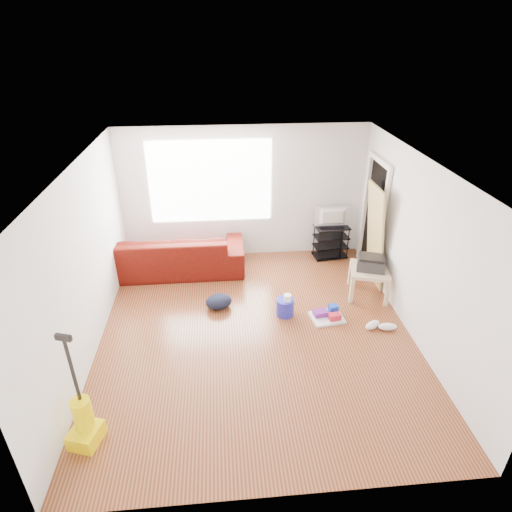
{
  "coord_description": "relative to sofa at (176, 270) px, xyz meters",
  "views": [
    {
      "loc": [
        -0.45,
        -4.98,
        4.01
      ],
      "look_at": [
        0.06,
        0.6,
        0.96
      ],
      "focal_mm": 30.0,
      "sensor_mm": 36.0,
      "label": 1
    }
  ],
  "objects": [
    {
      "name": "toilet_paper",
      "position": [
        1.82,
        -1.57,
        0.19
      ],
      "size": [
        0.11,
        0.11,
        0.1
      ],
      "primitive_type": "cylinder",
      "color": "white",
      "rests_on": "bucket"
    },
    {
      "name": "side_table",
      "position": [
        3.26,
        -1.11,
        0.42
      ],
      "size": [
        0.75,
        0.75,
        0.5
      ],
      "rotation": [
        0.0,
        0.0,
        -0.25
      ],
      "color": "tan",
      "rests_on": "ground"
    },
    {
      "name": "tv_stand",
      "position": [
        2.96,
        0.27,
        0.33
      ],
      "size": [
        0.68,
        0.44,
        0.64
      ],
      "rotation": [
        0.0,
        0.0,
        0.12
      ],
      "color": "black",
      "rests_on": "ground"
    },
    {
      "name": "vacuum",
      "position": [
        -0.69,
        -3.62,
        0.26
      ],
      "size": [
        0.38,
        0.41,
        1.4
      ],
      "rotation": [
        0.0,
        0.0,
        -0.31
      ],
      "color": "#FFE200",
      "rests_on": "ground"
    },
    {
      "name": "printer",
      "position": [
        3.26,
        -1.11,
        0.61
      ],
      "size": [
        0.52,
        0.46,
        0.23
      ],
      "rotation": [
        0.0,
        0.0,
        -0.33
      ],
      "color": "#282828",
      "rests_on": "side_table"
    },
    {
      "name": "door_panel",
      "position": [
        3.44,
        -0.68,
        0.0
      ],
      "size": [
        0.22,
        0.71,
        1.76
      ],
      "primitive_type": "cube",
      "rotation": [
        0.0,
        -0.1,
        0.0
      ],
      "color": "tan",
      "rests_on": "ground"
    },
    {
      "name": "room",
      "position": [
        1.38,
        -1.8,
        1.25
      ],
      "size": [
        4.51,
        5.01,
        2.51
      ],
      "color": "#5B2817",
      "rests_on": "ground"
    },
    {
      "name": "cleaning_tray",
      "position": [
        2.44,
        -1.69,
        0.05
      ],
      "size": [
        0.53,
        0.45,
        0.17
      ],
      "rotation": [
        0.0,
        0.0,
        0.15
      ],
      "color": "white",
      "rests_on": "ground"
    },
    {
      "name": "tv",
      "position": [
        2.96,
        0.27,
        0.83
      ],
      "size": [
        0.65,
        0.09,
        0.38
      ],
      "primitive_type": "imported",
      "rotation": [
        0.0,
        0.0,
        3.14
      ],
      "color": "black",
      "rests_on": "tv_stand"
    },
    {
      "name": "sneakers",
      "position": [
        3.16,
        -2.03,
        0.06
      ],
      "size": [
        0.5,
        0.26,
        0.11
      ],
      "rotation": [
        0.0,
        0.0,
        0.09
      ],
      "color": "white",
      "rests_on": "ground"
    },
    {
      "name": "sofa",
      "position": [
        0.0,
        0.0,
        0.0
      ],
      "size": [
        2.49,
        0.97,
        0.73
      ],
      "primitive_type": "imported",
      "rotation": [
        0.0,
        0.0,
        3.14
      ],
      "color": "#420504",
      "rests_on": "ground"
    },
    {
      "name": "bucket",
      "position": [
        1.8,
        -1.54,
        0.0
      ],
      "size": [
        0.31,
        0.31,
        0.28
      ],
      "primitive_type": "cylinder",
      "rotation": [
        0.0,
        0.0,
        0.15
      ],
      "color": "#2225AB",
      "rests_on": "ground"
    },
    {
      "name": "backpack",
      "position": [
        0.77,
        -1.26,
        0.0
      ],
      "size": [
        0.49,
        0.44,
        0.23
      ],
      "primitive_type": "ellipsoid",
      "rotation": [
        0.0,
        0.0,
        0.27
      ],
      "color": "#161C35",
      "rests_on": "ground"
    }
  ]
}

